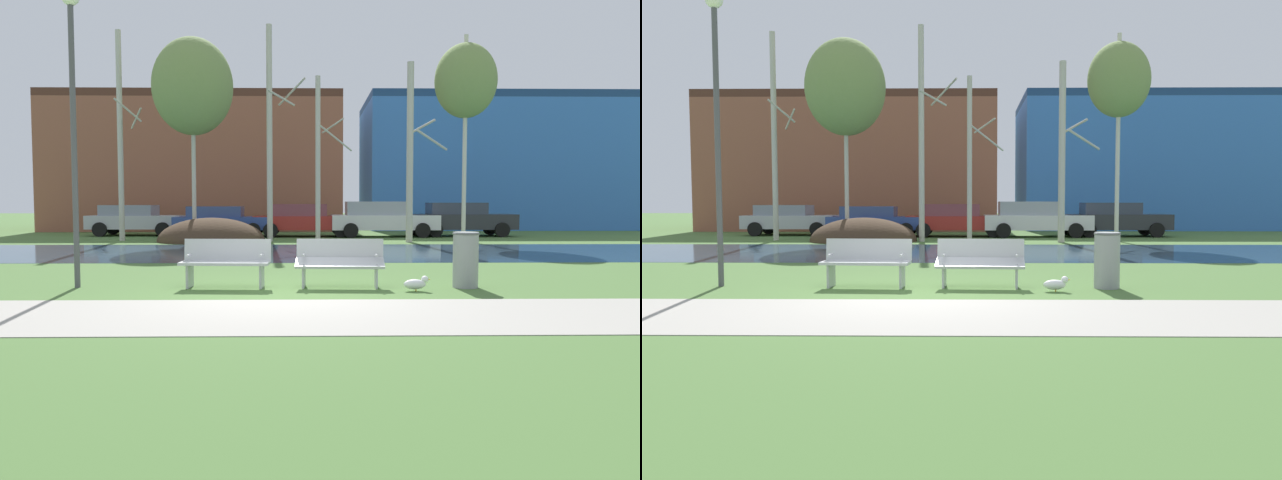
% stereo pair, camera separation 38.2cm
% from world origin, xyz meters
% --- Properties ---
extents(ground_plane, '(120.00, 120.00, 0.00)m').
position_xyz_m(ground_plane, '(0.00, 10.00, 0.00)').
color(ground_plane, '#476B33').
extents(paved_path_strip, '(60.00, 2.55, 0.01)m').
position_xyz_m(paved_path_strip, '(0.00, -1.73, 0.01)').
color(paved_path_strip, '#9E998E').
rests_on(paved_path_strip, ground).
extents(river_band, '(80.00, 6.46, 0.01)m').
position_xyz_m(river_band, '(0.00, 8.48, 0.00)').
color(river_band, '#2D475B').
rests_on(river_band, ground).
extents(soil_mound, '(4.18, 3.44, 1.86)m').
position_xyz_m(soil_mound, '(-3.32, 13.45, 0.00)').
color(soil_mound, '#423021').
rests_on(soil_mound, ground).
extents(bench_left, '(1.63, 0.65, 0.87)m').
position_xyz_m(bench_left, '(-1.03, 1.00, 0.47)').
color(bench_left, '#B2B5B7').
rests_on(bench_left, ground).
extents(bench_right, '(1.63, 0.65, 0.87)m').
position_xyz_m(bench_right, '(1.04, 1.00, 0.47)').
color(bench_right, '#B2B5B7').
rests_on(bench_right, ground).
extents(trash_bin, '(0.48, 0.48, 1.01)m').
position_xyz_m(trash_bin, '(3.31, 0.90, 0.52)').
color(trash_bin, gray).
rests_on(trash_bin, ground).
extents(seagull, '(0.47, 0.17, 0.27)m').
position_xyz_m(seagull, '(2.34, 0.46, 0.13)').
color(seagull, white).
rests_on(seagull, ground).
extents(streetlamp, '(0.32, 0.32, 5.32)m').
position_xyz_m(streetlamp, '(-3.73, 1.04, 3.56)').
color(streetlamp, '#4C4C51').
rests_on(streetlamp, ground).
extents(birch_far_left, '(1.01, 1.78, 8.23)m').
position_xyz_m(birch_far_left, '(-6.93, 14.01, 4.15)').
color(birch_far_left, '#BCB7A8').
rests_on(birch_far_left, ground).
extents(birch_left, '(3.13, 3.13, 7.90)m').
position_xyz_m(birch_left, '(-4.03, 13.79, 6.01)').
color(birch_left, '#BCB7A8').
rests_on(birch_left, ground).
extents(birch_center_left, '(1.52, 2.37, 8.29)m').
position_xyz_m(birch_center_left, '(-1.00, 13.41, 4.22)').
color(birch_center_left, '#BCB7A8').
rests_on(birch_center_left, ground).
extents(birch_center, '(1.39, 2.28, 6.30)m').
position_xyz_m(birch_center, '(0.86, 13.06, 3.21)').
color(birch_center, '#BCB7A8').
rests_on(birch_center, ground).
extents(birch_center_right, '(1.55, 2.36, 6.82)m').
position_xyz_m(birch_center_right, '(4.37, 12.99, 3.45)').
color(birch_center_right, '#BCB7A8').
rests_on(birch_center_right, ground).
extents(birch_right, '(2.41, 2.41, 8.03)m').
position_xyz_m(birch_right, '(6.61, 13.71, 6.24)').
color(birch_right, beige).
rests_on(birch_right, ground).
extents(parked_van_nearest_silver, '(4.21, 2.10, 1.40)m').
position_xyz_m(parked_van_nearest_silver, '(-7.48, 17.64, 0.75)').
color(parked_van_nearest_silver, '#B2B5BC').
rests_on(parked_van_nearest_silver, ground).
extents(parked_sedan_second_blue, '(4.22, 2.06, 1.34)m').
position_xyz_m(parked_sedan_second_blue, '(-3.40, 16.73, 0.72)').
color(parked_sedan_second_blue, '#2D4793').
rests_on(parked_sedan_second_blue, ground).
extents(parked_hatch_third_red, '(4.60, 2.01, 1.44)m').
position_xyz_m(parked_hatch_third_red, '(0.23, 16.73, 0.77)').
color(parked_hatch_third_red, maroon).
rests_on(parked_hatch_third_red, ground).
extents(parked_wagon_fourth_white, '(4.70, 2.12, 1.56)m').
position_xyz_m(parked_wagon_fourth_white, '(3.70, 16.62, 0.81)').
color(parked_wagon_fourth_white, silver).
rests_on(parked_wagon_fourth_white, ground).
extents(parked_suv_fifth_dark, '(4.45, 1.96, 1.50)m').
position_xyz_m(parked_suv_fifth_dark, '(7.36, 16.90, 0.79)').
color(parked_suv_fifth_dark, '#282B30').
rests_on(parked_suv_fifth_dark, ground).
extents(building_brick_low, '(15.67, 9.15, 7.26)m').
position_xyz_m(building_brick_low, '(-5.61, 25.27, 3.63)').
color(building_brick_low, brown).
rests_on(building_brick_low, ground).
extents(building_blue_store, '(17.07, 8.05, 7.45)m').
position_xyz_m(building_blue_store, '(12.34, 25.64, 3.72)').
color(building_blue_store, '#3870C6').
rests_on(building_blue_store, ground).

